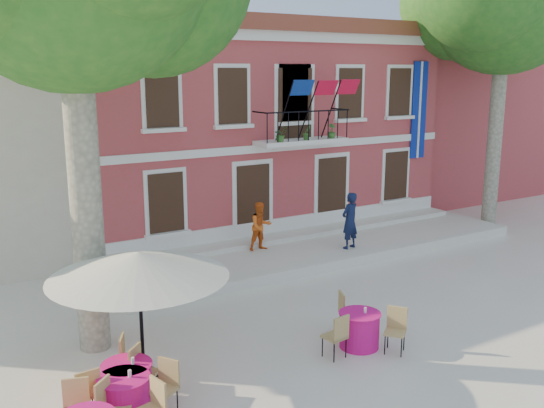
{
  "coord_description": "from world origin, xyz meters",
  "views": [
    {
      "loc": [
        -9.13,
        -10.81,
        5.78
      ],
      "look_at": [
        -0.38,
        3.5,
        2.07
      ],
      "focal_mm": 40.0,
      "sensor_mm": 36.0,
      "label": 1
    }
  ],
  "objects_px": {
    "pedestrian_navy": "(350,221)",
    "pedestrian_orange": "(261,226)",
    "cafe_table_1": "(359,328)",
    "patio_umbrella": "(138,265)",
    "cafe_table_2": "(124,395)",
    "cafe_table_3": "(127,382)"
  },
  "relations": [
    {
      "from": "pedestrian_orange",
      "to": "cafe_table_2",
      "type": "xyz_separation_m",
      "value": [
        -6.46,
        -6.47,
        -0.63
      ]
    },
    {
      "from": "pedestrian_navy",
      "to": "pedestrian_orange",
      "type": "height_order",
      "value": "pedestrian_navy"
    },
    {
      "from": "pedestrian_navy",
      "to": "cafe_table_1",
      "type": "xyz_separation_m",
      "value": [
        -3.79,
        -5.12,
        -0.76
      ]
    },
    {
      "from": "pedestrian_orange",
      "to": "cafe_table_3",
      "type": "relative_size",
      "value": 0.81
    },
    {
      "from": "patio_umbrella",
      "to": "pedestrian_navy",
      "type": "height_order",
      "value": "patio_umbrella"
    },
    {
      "from": "patio_umbrella",
      "to": "cafe_table_1",
      "type": "bearing_deg",
      "value": -15.01
    },
    {
      "from": "cafe_table_1",
      "to": "cafe_table_2",
      "type": "height_order",
      "value": "same"
    },
    {
      "from": "patio_umbrella",
      "to": "pedestrian_orange",
      "type": "xyz_separation_m",
      "value": [
        5.69,
        5.23,
        -1.19
      ]
    },
    {
      "from": "patio_umbrella",
      "to": "cafe_table_1",
      "type": "distance_m",
      "value": 4.87
    },
    {
      "from": "patio_umbrella",
      "to": "pedestrian_orange",
      "type": "bearing_deg",
      "value": 42.59
    },
    {
      "from": "pedestrian_navy",
      "to": "cafe_table_2",
      "type": "relative_size",
      "value": 0.98
    },
    {
      "from": "patio_umbrella",
      "to": "cafe_table_2",
      "type": "bearing_deg",
      "value": -121.92
    },
    {
      "from": "patio_umbrella",
      "to": "pedestrian_orange",
      "type": "distance_m",
      "value": 7.82
    },
    {
      "from": "pedestrian_navy",
      "to": "cafe_table_1",
      "type": "height_order",
      "value": "pedestrian_navy"
    },
    {
      "from": "cafe_table_1",
      "to": "patio_umbrella",
      "type": "bearing_deg",
      "value": 164.99
    },
    {
      "from": "patio_umbrella",
      "to": "pedestrian_navy",
      "type": "bearing_deg",
      "value": 25.82
    },
    {
      "from": "pedestrian_navy",
      "to": "cafe_table_1",
      "type": "relative_size",
      "value": 0.96
    },
    {
      "from": "pedestrian_orange",
      "to": "cafe_table_1",
      "type": "xyz_separation_m",
      "value": [
        -1.33,
        -6.4,
        -0.63
      ]
    },
    {
      "from": "pedestrian_navy",
      "to": "pedestrian_orange",
      "type": "xyz_separation_m",
      "value": [
        -2.47,
        1.28,
        -0.13
      ]
    },
    {
      "from": "cafe_table_1",
      "to": "cafe_table_2",
      "type": "bearing_deg",
      "value": -179.29
    },
    {
      "from": "cafe_table_1",
      "to": "pedestrian_orange",
      "type": "bearing_deg",
      "value": 78.31
    },
    {
      "from": "pedestrian_navy",
      "to": "pedestrian_orange",
      "type": "bearing_deg",
      "value": -40.64
    }
  ]
}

